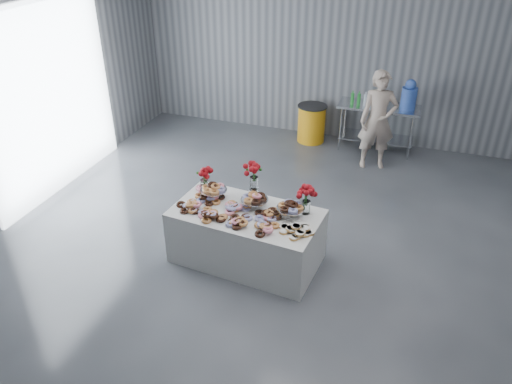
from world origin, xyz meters
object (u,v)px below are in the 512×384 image
display_table (246,236)px  person (378,121)px  trash_barrel (311,123)px  water_jug (409,96)px  prep_table (378,120)px

display_table → person: 3.61m
display_table → trash_barrel: size_ratio=2.54×
trash_barrel → water_jug: bearing=0.0°
display_table → person: person is taller
water_jug → trash_barrel: water_jug is taller
prep_table → person: person is taller
display_table → prep_table: 4.24m
water_jug → person: size_ratio=0.31×
display_table → water_jug: 4.46m
person → water_jug: bearing=41.9°
water_jug → display_table: bearing=-112.3°
prep_table → trash_barrel: prep_table is taller
display_table → water_jug: bearing=67.7°
water_jug → trash_barrel: 1.93m
person → trash_barrel: bearing=135.8°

